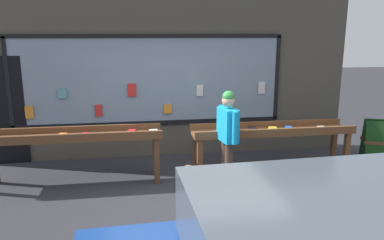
% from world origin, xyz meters
% --- Properties ---
extents(ground_plane, '(40.00, 40.00, 0.00)m').
position_xyz_m(ground_plane, '(0.00, 0.00, 0.00)').
color(ground_plane, '#2D2D33').
extents(shopfront_facade, '(7.50, 0.29, 3.70)m').
position_xyz_m(shopfront_facade, '(-0.06, 2.39, 1.82)').
color(shopfront_facade, '#4C473D').
rests_on(shopfront_facade, ground_plane).
extents(display_table_left, '(2.92, 0.58, 0.94)m').
position_xyz_m(display_table_left, '(-1.73, 1.02, 0.77)').
color(display_table_left, brown).
rests_on(display_table_left, ground_plane).
extents(display_table_right, '(2.92, 0.62, 0.90)m').
position_xyz_m(display_table_right, '(1.73, 1.02, 0.73)').
color(display_table_right, brown).
rests_on(display_table_right, ground_plane).
extents(person_browsing, '(0.29, 0.64, 1.62)m').
position_xyz_m(person_browsing, '(0.79, 0.56, 0.94)').
color(person_browsing, '#4C382D').
rests_on(person_browsing, ground_plane).
extents(small_dog, '(0.43, 0.50, 0.41)m').
position_xyz_m(small_dog, '(0.24, 0.39, 0.27)').
color(small_dog, '#99724C').
rests_on(small_dog, ground_plane).
extents(sandwich_board_sign, '(0.70, 0.73, 0.85)m').
position_xyz_m(sandwich_board_sign, '(4.02, 1.25, 0.43)').
color(sandwich_board_sign, '#193F19').
rests_on(sandwich_board_sign, ground_plane).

